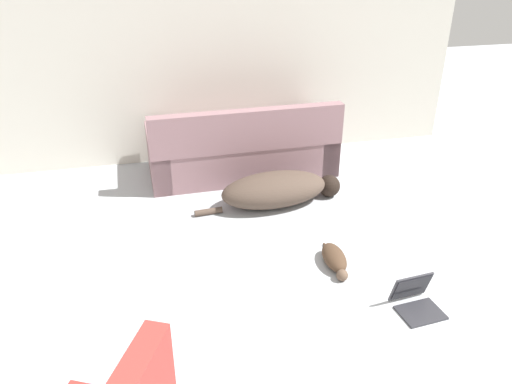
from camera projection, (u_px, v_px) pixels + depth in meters
wall_back at (191, 51)px, 5.60m from camera, size 6.44×0.06×2.56m
couch at (242, 151)px, 5.64m from camera, size 2.08×0.91×0.85m
dog at (277, 189)px, 5.02m from camera, size 1.55×0.59×0.34m
cat at (335, 259)px, 4.12m from camera, size 0.21×0.56×0.14m
laptop_open at (415, 297)px, 3.66m from camera, size 0.34×0.34×0.25m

